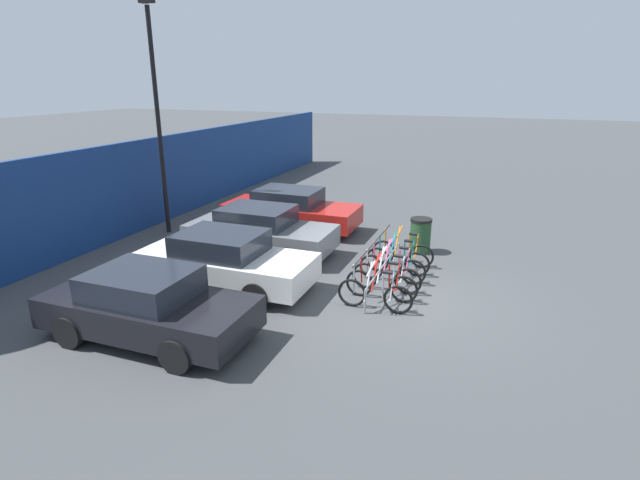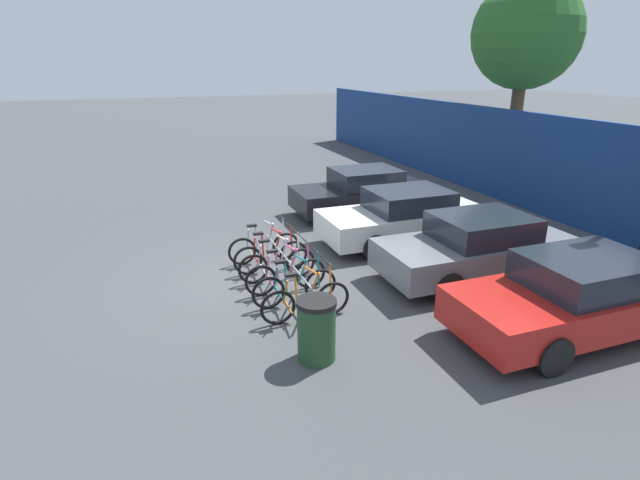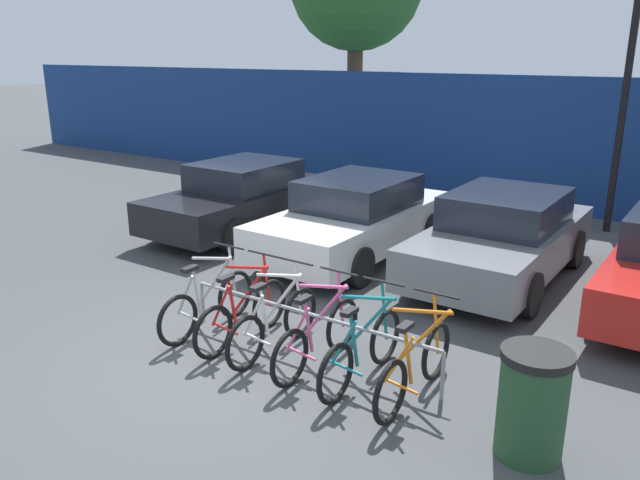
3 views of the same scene
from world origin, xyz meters
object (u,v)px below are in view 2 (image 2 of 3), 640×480
Objects in this scene: car_white at (405,217)px; car_black at (363,192)px; bike_rack at (289,265)px; trash_bin at (316,330)px; bicycle_red at (271,256)px; car_grey at (477,247)px; bicycle_teal at (295,286)px; car_red at (580,296)px; tree_behind_hoarding at (526,35)px; bicycle_orange at (306,301)px; bicycle_silver at (264,247)px; bicycle_white at (277,264)px; bicycle_pink at (286,275)px.

car_black is at bearing 178.13° from car_white.
trash_bin is at bearing -8.46° from bike_rack.
car_black is (-3.37, 3.83, 0.31)m from bicycle_red.
bicycle_teal is at bearing -91.84° from car_grey.
tree_behind_hoarding is at bearing 145.38° from car_red.
bicycle_red is 5.11m from car_black.
car_grey is (-0.51, 4.08, 0.31)m from bicycle_orange.
bicycle_white is (1.10, 0.00, 0.00)m from bicycle_silver.
bicycle_silver is 2.33m from bicycle_teal.
bicycle_orange is (0.64, 0.00, 0.00)m from bicycle_teal.
car_grey is 4.15× the size of trash_bin.
car_white is at bearing 103.66° from bicycle_white.
bicycle_white is 0.24× the size of tree_behind_hoarding.
trash_bin is at bearing -5.11° from bicycle_pink.
car_red is (3.30, 4.24, 0.31)m from bicycle_pink.
bicycle_teal is 5.04m from car_red.
car_black reaches higher than bicycle_pink.
tree_behind_hoarding is (-6.89, 6.69, 4.62)m from car_grey.
bicycle_red is at bearing -170.46° from bike_rack.
bicycle_orange is at bearing -3.51° from bicycle_white.
car_white is (-0.65, 3.74, 0.31)m from bicycle_red.
bicycle_orange is 1.66× the size of trash_bin.
bicycle_red is at bearing -80.09° from car_white.
bicycle_silver is 0.41× the size of car_black.
bicycle_white is at bearing 176.04° from bicycle_orange.
bike_rack is 0.82× the size of car_grey.
bicycle_silver and bicycle_white have the same top height.
car_black is 8.50m from tree_behind_hoarding.
bicycle_white is 0.38× the size of car_red.
car_grey is at bearing 2.75° from car_black.
bicycle_pink is 1.23m from bicycle_orange.
bicycle_pink is at bearing -64.45° from car_white.
bicycle_white is 13.08m from tree_behind_hoarding.
bicycle_silver is at bearing -177.68° from bicycle_teal.
bicycle_silver is 4.78m from car_grey.
car_white reaches higher than bicycle_white.
bicycle_white is at bearing -0.77° from bicycle_red.
bicycle_pink is at bearing -2.38° from bicycle_silver.
tree_behind_hoarding is (-7.40, 10.77, 4.93)m from bicycle_orange.
tree_behind_hoarding reaches higher than bicycle_red.
bicycle_silver reaches higher than trash_bin.
bicycle_pink is at bearing -100.05° from car_grey.
bicycle_white is 1.87m from bicycle_orange.
tree_behind_hoarding is at bearing 128.16° from trash_bin.
bicycle_white is 0.63m from bicycle_pink.
bicycle_red is 1.00× the size of bicycle_pink.
bicycle_red is 1.14m from bicycle_pink.
bicycle_teal is 0.64m from bicycle_orange.
bicycle_orange is at bearing -82.90° from car_grey.
bicycle_red is 12.87m from tree_behind_hoarding.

